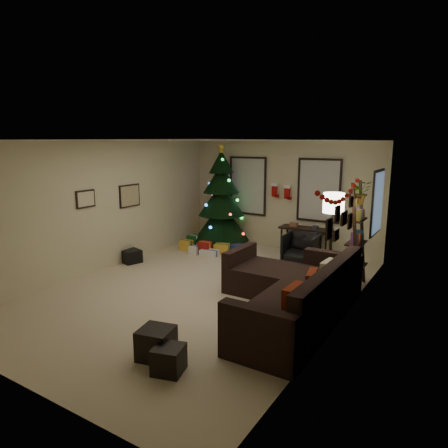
% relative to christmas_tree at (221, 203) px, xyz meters
% --- Properties ---
extents(floor, '(7.00, 7.00, 0.00)m').
position_rel_christmas_tree_xyz_m(floor, '(1.49, -3.03, -1.11)').
color(floor, beige).
rests_on(floor, ground).
extents(ceiling, '(7.00, 7.00, 0.00)m').
position_rel_christmas_tree_xyz_m(ceiling, '(1.49, -3.03, 1.59)').
color(ceiling, white).
rests_on(ceiling, floor).
extents(wall_back, '(5.00, 0.00, 5.00)m').
position_rel_christmas_tree_xyz_m(wall_back, '(1.49, 0.47, 0.24)').
color(wall_back, beige).
rests_on(wall_back, floor).
extents(wall_front, '(5.00, 0.00, 5.00)m').
position_rel_christmas_tree_xyz_m(wall_front, '(1.49, -6.53, 0.24)').
color(wall_front, beige).
rests_on(wall_front, floor).
extents(wall_left, '(0.00, 7.00, 7.00)m').
position_rel_christmas_tree_xyz_m(wall_left, '(-1.01, -3.03, 0.24)').
color(wall_left, beige).
rests_on(wall_left, floor).
extents(wall_right, '(0.00, 7.00, 7.00)m').
position_rel_christmas_tree_xyz_m(wall_right, '(3.99, -3.03, 0.24)').
color(wall_right, beige).
rests_on(wall_right, floor).
extents(window_back_left, '(1.05, 0.06, 1.50)m').
position_rel_christmas_tree_xyz_m(window_back_left, '(0.54, 0.44, 0.44)').
color(window_back_left, '#728CB2').
rests_on(window_back_left, wall_back).
extents(window_back_right, '(1.05, 0.06, 1.50)m').
position_rel_christmas_tree_xyz_m(window_back_right, '(2.44, 0.44, 0.44)').
color(window_back_right, '#728CB2').
rests_on(window_back_right, wall_back).
extents(window_right_wall, '(0.06, 0.90, 1.30)m').
position_rel_christmas_tree_xyz_m(window_right_wall, '(3.96, -0.48, 0.39)').
color(window_right_wall, '#728CB2').
rests_on(window_right_wall, wall_right).
extents(christmas_tree, '(1.44, 1.44, 2.69)m').
position_rel_christmas_tree_xyz_m(christmas_tree, '(0.00, 0.00, 0.00)').
color(christmas_tree, black).
rests_on(christmas_tree, floor).
extents(presents, '(1.50, 1.01, 0.30)m').
position_rel_christmas_tree_xyz_m(presents, '(0.07, -0.80, -1.00)').
color(presents, silver).
rests_on(presents, floor).
extents(sofa, '(2.16, 3.12, 0.94)m').
position_rel_christmas_tree_xyz_m(sofa, '(3.29, -3.10, -0.80)').
color(sofa, black).
rests_on(sofa, floor).
extents(pillow_red_a, '(0.13, 0.45, 0.45)m').
position_rel_christmas_tree_xyz_m(pillow_red_a, '(3.70, -4.13, -0.47)').
color(pillow_red_a, maroon).
rests_on(pillow_red_a, sofa).
extents(pillow_red_b, '(0.20, 0.46, 0.44)m').
position_rel_christmas_tree_xyz_m(pillow_red_b, '(3.70, -3.44, -0.47)').
color(pillow_red_b, maroon).
rests_on(pillow_red_b, sofa).
extents(pillow_cream, '(0.14, 0.41, 0.41)m').
position_rel_christmas_tree_xyz_m(pillow_cream, '(3.70, -2.70, -0.48)').
color(pillow_cream, '#BFB89B').
rests_on(pillow_cream, sofa).
extents(ottoman_near, '(0.49, 0.49, 0.39)m').
position_rel_christmas_tree_xyz_m(ottoman_near, '(2.35, -5.27, -0.92)').
color(ottoman_near, black).
rests_on(ottoman_near, floor).
extents(ottoman_far, '(0.42, 0.42, 0.32)m').
position_rel_christmas_tree_xyz_m(ottoman_far, '(2.69, -5.44, -0.95)').
color(ottoman_far, black).
rests_on(ottoman_far, floor).
extents(desk, '(1.25, 0.45, 0.67)m').
position_rel_christmas_tree_xyz_m(desk, '(2.25, 0.19, -0.52)').
color(desk, black).
rests_on(desk, floor).
extents(desk_chair, '(0.71, 0.67, 0.68)m').
position_rel_christmas_tree_xyz_m(desk_chair, '(2.39, -0.46, -0.77)').
color(desk_chair, black).
rests_on(desk_chair, floor).
extents(bookshelf, '(0.30, 0.58, 1.97)m').
position_rel_christmas_tree_xyz_m(bookshelf, '(3.79, -1.27, -0.16)').
color(bookshelf, black).
rests_on(bookshelf, floor).
extents(potted_plant, '(0.65, 0.64, 0.55)m').
position_rel_christmas_tree_xyz_m(potted_plant, '(3.79, -1.33, 0.73)').
color(potted_plant, '#4C4C4C').
rests_on(potted_plant, bookshelf).
extents(floor_lamp, '(0.38, 0.38, 1.79)m').
position_rel_christmas_tree_xyz_m(floor_lamp, '(3.44, -1.70, 0.38)').
color(floor_lamp, black).
rests_on(floor_lamp, floor).
extents(art_map, '(0.04, 0.60, 0.50)m').
position_rel_christmas_tree_xyz_m(art_map, '(-0.99, -2.28, 0.38)').
color(art_map, black).
rests_on(art_map, wall_left).
extents(art_abstract, '(0.04, 0.45, 0.35)m').
position_rel_christmas_tree_xyz_m(art_abstract, '(-0.99, -3.48, 0.45)').
color(art_abstract, black).
rests_on(art_abstract, wall_left).
extents(gallery, '(0.03, 1.25, 0.54)m').
position_rel_christmas_tree_xyz_m(gallery, '(3.97, -3.10, 0.46)').
color(gallery, black).
rests_on(gallery, wall_right).
extents(garland, '(0.08, 1.90, 0.30)m').
position_rel_christmas_tree_xyz_m(garland, '(3.94, -3.12, 0.86)').
color(garland, '#A5140C').
rests_on(garland, wall_right).
extents(stocking_left, '(0.20, 0.05, 0.36)m').
position_rel_christmas_tree_xyz_m(stocking_left, '(1.35, 0.35, 0.39)').
color(stocking_left, '#990F0C').
rests_on(stocking_left, wall_back).
extents(stocking_right, '(0.20, 0.05, 0.36)m').
position_rel_christmas_tree_xyz_m(stocking_right, '(1.68, 0.36, 0.36)').
color(stocking_right, '#990F0C').
rests_on(stocking_right, wall_back).
extents(storage_bin, '(0.66, 0.53, 0.29)m').
position_rel_christmas_tree_xyz_m(storage_bin, '(-0.97, -2.41, -0.97)').
color(storage_bin, black).
rests_on(storage_bin, floor).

